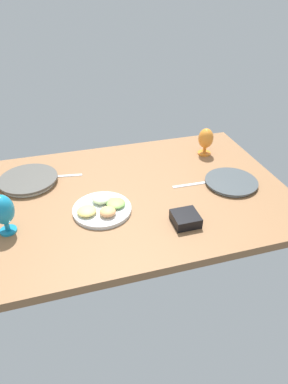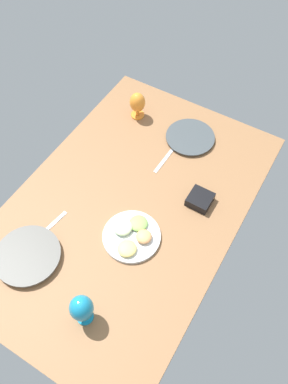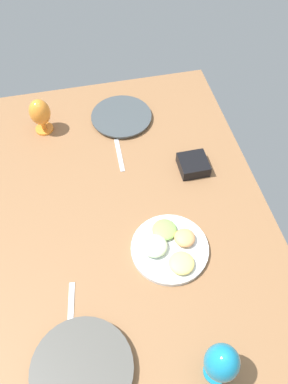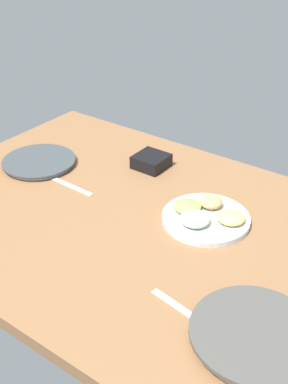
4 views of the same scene
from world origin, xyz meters
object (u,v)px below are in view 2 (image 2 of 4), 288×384
object	(u,v)px
dinner_plate_right	(190,137)
hurricane_glass_blue	(82,309)
hurricane_glass_orange	(137,103)
fruit_platter	(132,235)
dinner_plate_left	(28,256)
square_bowl_black	(200,199)

from	to	relation	value
dinner_plate_right	hurricane_glass_blue	world-z (taller)	hurricane_glass_blue
hurricane_glass_blue	hurricane_glass_orange	size ratio (longest dim) A/B	1.15
fruit_platter	dinner_plate_left	bearing A→B (deg)	133.36
dinner_plate_right	square_bowl_black	distance (cm)	41.28
fruit_platter	hurricane_glass_blue	distance (cm)	41.89
hurricane_glass_orange	square_bowl_black	bearing A→B (deg)	-121.59
fruit_platter	hurricane_glass_blue	size ratio (longest dim) A/B	1.46
dinner_plate_right	fruit_platter	xyz separation A→B (cm)	(-67.73, -4.33, 0.82)
dinner_plate_left	fruit_platter	world-z (taller)	fruit_platter
dinner_plate_right	hurricane_glass_orange	xyz separation A→B (cm)	(0.43, 33.96, 8.41)
dinner_plate_left	fruit_platter	xyz separation A→B (cm)	(32.27, -34.17, 0.27)
dinner_plate_right	hurricane_glass_blue	distance (cm)	109.19
dinner_plate_left	hurricane_glass_blue	xyz separation A→B (cm)	(-8.48, -37.10, 9.54)
hurricane_glass_orange	square_bowl_black	world-z (taller)	hurricane_glass_orange
dinner_plate_right	dinner_plate_left	bearing A→B (deg)	163.38
square_bowl_black	fruit_platter	bearing A→B (deg)	151.10
hurricane_glass_blue	square_bowl_black	size ratio (longest dim) A/B	1.64
dinner_plate_right	fruit_platter	size ratio (longest dim) A/B	1.00
hurricane_glass_blue	hurricane_glass_orange	bearing A→B (deg)	20.73
fruit_platter	hurricane_glass_blue	xyz separation A→B (cm)	(-40.75, -2.92, 9.27)
hurricane_glass_blue	fruit_platter	bearing A→B (deg)	4.10
dinner_plate_left	square_bowl_black	world-z (taller)	square_bowl_black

